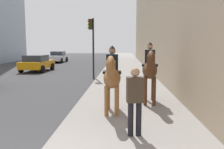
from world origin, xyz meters
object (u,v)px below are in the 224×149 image
object	(u,v)px
mounted_horse_far	(150,69)
traffic_light_near_curb	(92,39)
car_far_lane	(58,57)
mounted_horse_near	(112,77)
car_near_lane	(37,63)
pedestrian_greeting	(135,97)

from	to	relation	value
mounted_horse_far	traffic_light_near_curb	size ratio (longest dim) A/B	0.57
car_far_lane	traffic_light_near_curb	world-z (taller)	traffic_light_near_curb
mounted_horse_near	car_near_lane	distance (m)	14.88
car_far_lane	traffic_light_near_curb	xyz separation A→B (m)	(-15.18, -6.45, 2.00)
mounted_horse_near	car_far_lane	size ratio (longest dim) A/B	0.49
mounted_horse_near	pedestrian_greeting	size ratio (longest dim) A/B	1.30
mounted_horse_near	mounted_horse_far	size ratio (longest dim) A/B	0.95
pedestrian_greeting	traffic_light_near_curb	xyz separation A→B (m)	(10.67, 2.37, 1.64)
car_near_lane	car_far_lane	distance (m)	10.84
mounted_horse_near	traffic_light_near_curb	bearing A→B (deg)	-168.47
mounted_horse_far	car_near_lane	bearing A→B (deg)	-139.69
mounted_horse_near	mounted_horse_far	distance (m)	1.95
pedestrian_greeting	car_near_lane	size ratio (longest dim) A/B	0.43
pedestrian_greeting	mounted_horse_near	bearing A→B (deg)	10.49
car_far_lane	mounted_horse_far	bearing A→B (deg)	23.38
traffic_light_near_curb	pedestrian_greeting	bearing A→B (deg)	-167.47
mounted_horse_far	car_near_lane	world-z (taller)	mounted_horse_far
mounted_horse_near	pedestrian_greeting	bearing A→B (deg)	17.83
mounted_horse_near	pedestrian_greeting	xyz separation A→B (m)	(-2.03, -0.64, -0.23)
mounted_horse_far	traffic_light_near_curb	distance (m)	8.01
pedestrian_greeting	traffic_light_near_curb	bearing A→B (deg)	5.41
car_near_lane	traffic_light_near_curb	world-z (taller)	traffic_light_near_curb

